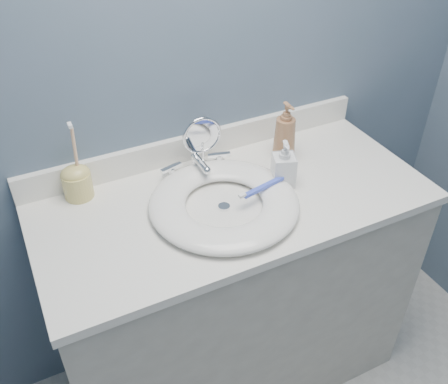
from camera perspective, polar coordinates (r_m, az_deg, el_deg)
back_wall at (r=1.59m, az=-3.34°, el=14.08°), size 2.20×0.02×2.40m
vanity_cabinet at (r=1.85m, az=1.00°, el=-11.83°), size 1.20×0.55×0.85m
countertop at (r=1.54m, az=1.18°, el=-1.11°), size 1.22×0.57×0.03m
backsplash at (r=1.70m, az=-2.85°, el=5.42°), size 1.22×0.02×0.09m
basin at (r=1.48m, az=0.00°, el=-1.26°), size 0.45×0.45×0.04m
drain at (r=1.49m, az=0.00°, el=-1.71°), size 0.04×0.04×0.01m
faucet at (r=1.62m, az=-3.07°, el=2.88°), size 0.25×0.13×0.07m
makeup_mirror at (r=1.61m, az=-2.51°, el=5.79°), size 0.13×0.07×0.19m
soap_bottle_amber at (r=1.68m, az=7.00°, el=6.93°), size 0.08×0.08×0.20m
soap_bottle_clear at (r=1.56m, az=6.88°, el=3.26°), size 0.09×0.09×0.15m
toothbrush_holder at (r=1.57m, az=-16.47°, el=1.26°), size 0.09×0.09×0.25m
toothbrush_lying at (r=1.51m, az=4.37°, el=0.49°), size 0.17×0.05×0.02m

